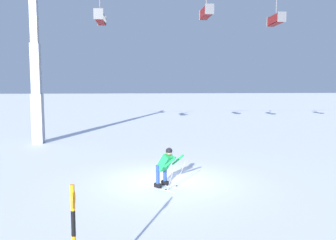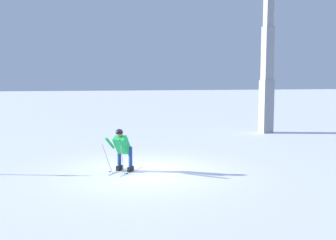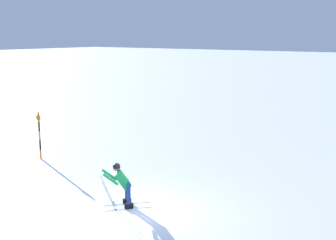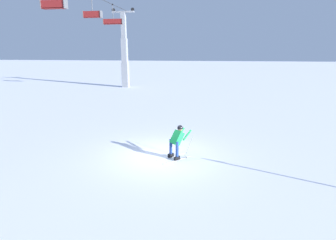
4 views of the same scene
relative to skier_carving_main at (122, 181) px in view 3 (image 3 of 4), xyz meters
name	(u,v)px [view 3 (image 3 of 4)]	position (x,y,z in m)	size (l,w,h in m)	color
ground_plane	(138,213)	(0.12, 0.77, -0.86)	(260.00, 260.00, 0.00)	white
skier_carving_main	(122,181)	(0.00, 0.00, 0.00)	(1.62, 1.54, 1.63)	white
trail_marker_pole	(39,134)	(-2.08, -6.67, 0.29)	(0.07, 0.28, 2.14)	orange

